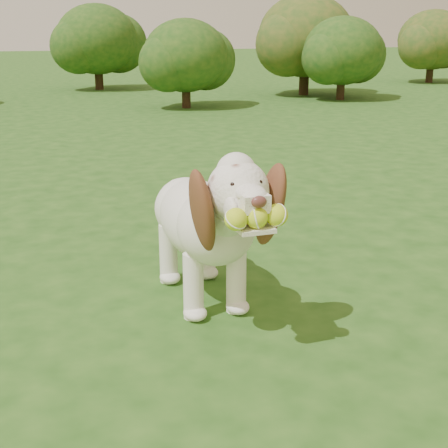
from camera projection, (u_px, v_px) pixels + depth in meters
name	position (u px, v px, depth m)	size (l,w,h in m)	color
ground	(206.00, 304.00, 3.19)	(80.00, 80.00, 0.00)	#1F4814
dog	(206.00, 218.00, 3.07)	(0.46, 1.32, 0.86)	white
shrub_i	(97.00, 39.00, 14.10)	(1.84, 1.84, 1.90)	#382314
shrub_h	(433.00, 40.00, 16.01)	(1.77, 1.77, 1.83)	#382314
shrub_d	(343.00, 51.00, 12.10)	(1.54, 1.54, 1.60)	#382314
shrub_c	(186.00, 56.00, 10.85)	(1.48, 1.48, 1.53)	#382314
shrub_f	(306.00, 36.00, 12.92)	(1.98, 1.98, 2.05)	#382314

